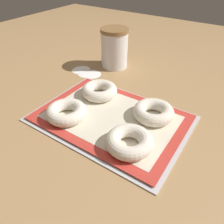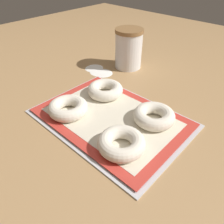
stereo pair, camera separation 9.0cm
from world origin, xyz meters
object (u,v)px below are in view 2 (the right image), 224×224
Objects in this scene: baking_tray at (112,119)px; bagel_back_right at (154,116)px; bagel_front_right at (121,143)px; flour_canister at (129,49)px; bagel_front_left at (68,108)px; bagel_back_left at (105,90)px.

bagel_back_right is at bearing 34.16° from baking_tray.
flour_canister is at bearing 127.79° from bagel_front_right.
baking_tray is at bearing -145.84° from bagel_back_right.
baking_tray is 0.15m from bagel_front_left.
bagel_front_right is at bearing -36.59° from baking_tray.
bagel_back_left reaches higher than baking_tray.
baking_tray is 0.15m from bagel_back_left.
bagel_back_left is 0.30m from flour_canister.
bagel_front_left is 0.24m from bagel_front_right.
bagel_front_left is 0.29m from bagel_back_right.
bagel_front_left and bagel_back_left have the same top height.
bagel_back_right is at bearing 91.22° from bagel_front_right.
bagel_back_left is 1.00× the size of bagel_back_right.
flour_canister reaches higher than baking_tray.
bagel_back_left and bagel_back_right have the same top height.
flour_canister is (-0.34, 0.44, 0.06)m from bagel_front_right.
flour_canister is (-0.34, 0.28, 0.06)m from bagel_back_right.
bagel_front_right is at bearing -52.21° from flour_canister.
bagel_front_left is at bearing -145.95° from baking_tray.
baking_tray is 3.71× the size of bagel_front_right.
bagel_back_right is at bearing 34.10° from bagel_front_left.
baking_tray is 0.15m from bagel_front_right.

